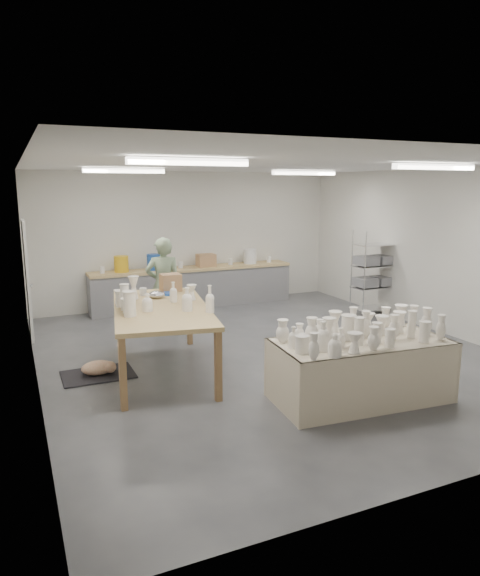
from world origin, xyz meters
name	(u,v)px	position (x,y,z in m)	size (l,w,h in m)	color
room	(261,227)	(-0.11, 0.08, 2.06)	(8.00, 8.02, 3.00)	#424449
back_counter	(193,285)	(-0.01, 3.68, 0.49)	(4.60, 0.60, 1.24)	tan
wire_shelf	(374,272)	(3.20, 1.40, 0.92)	(0.88, 0.48, 1.80)	silver
drying_table	(360,366)	(0.22, -2.09, 0.44)	(2.29, 1.23, 1.14)	olive
work_table	(160,306)	(-1.79, -0.01, 0.97)	(1.75, 2.80, 1.35)	tan
rug	(98,375)	(-2.69, 0.13, 0.01)	(1.00, 0.70, 0.02)	black
cat	(100,367)	(-2.67, 0.11, 0.12)	(0.48, 0.36, 0.20)	white
potter	(164,286)	(-1.19, 1.90, 0.89)	(0.65, 0.43, 1.78)	gray
red_stool	(161,312)	(-1.19, 2.17, 0.32)	(0.48, 0.48, 0.36)	#B61A31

